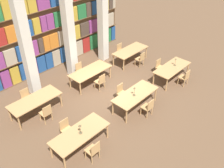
# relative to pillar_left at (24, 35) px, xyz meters

# --- Properties ---
(ground_plane) EXTENTS (40.00, 40.00, 0.00)m
(ground_plane) POSITION_rel_pillar_left_xyz_m (2.37, -2.78, -3.00)
(ground_plane) COLOR brown
(bookshelf_bank) EXTENTS (9.74, 0.35, 5.50)m
(bookshelf_bank) POSITION_rel_pillar_left_xyz_m (2.38, 1.42, -0.35)
(bookshelf_bank) COLOR brown
(bookshelf_bank) RESTS_ON ground_plane
(pillar_left) EXTENTS (0.44, 0.44, 6.00)m
(pillar_left) POSITION_rel_pillar_left_xyz_m (0.00, 0.00, 0.00)
(pillar_left) COLOR beige
(pillar_left) RESTS_ON ground_plane
(pillar_center) EXTENTS (0.44, 0.44, 6.00)m
(pillar_center) POSITION_rel_pillar_left_xyz_m (2.37, 0.00, 0.00)
(pillar_center) COLOR beige
(pillar_center) RESTS_ON ground_plane
(pillar_right) EXTENTS (0.44, 0.44, 6.00)m
(pillar_right) POSITION_rel_pillar_left_xyz_m (4.73, 0.00, 0.00)
(pillar_right) COLOR beige
(pillar_right) RESTS_ON ground_plane
(reading_table_0) EXTENTS (2.23, 0.93, 0.76)m
(reading_table_0) POSITION_rel_pillar_left_xyz_m (-0.76, -4.27, -2.32)
(reading_table_0) COLOR tan
(reading_table_0) RESTS_ON ground_plane
(chair_0) EXTENTS (0.42, 0.40, 0.87)m
(chair_0) POSITION_rel_pillar_left_xyz_m (-0.81, -5.02, -2.53)
(chair_0) COLOR tan
(chair_0) RESTS_ON ground_plane
(chair_1) EXTENTS (0.42, 0.40, 0.87)m
(chair_1) POSITION_rel_pillar_left_xyz_m (-0.81, -3.52, -2.53)
(chair_1) COLOR tan
(chair_1) RESTS_ON ground_plane
(desk_lamp_0) EXTENTS (0.14, 0.14, 0.41)m
(desk_lamp_0) POSITION_rel_pillar_left_xyz_m (-0.75, -4.30, -1.97)
(desk_lamp_0) COLOR brown
(desk_lamp_0) RESTS_ON reading_table_0
(reading_table_1) EXTENTS (2.23, 0.93, 0.76)m
(reading_table_1) POSITION_rel_pillar_left_xyz_m (2.44, -4.26, -2.32)
(reading_table_1) COLOR tan
(reading_table_1) RESTS_ON ground_plane
(chair_2) EXTENTS (0.42, 0.40, 0.87)m
(chair_2) POSITION_rel_pillar_left_xyz_m (2.40, -5.01, -2.53)
(chair_2) COLOR tan
(chair_2) RESTS_ON ground_plane
(chair_3) EXTENTS (0.42, 0.40, 0.87)m
(chair_3) POSITION_rel_pillar_left_xyz_m (2.40, -3.51, -2.53)
(chair_3) COLOR tan
(chair_3) RESTS_ON ground_plane
(desk_lamp_1) EXTENTS (0.14, 0.14, 0.42)m
(desk_lamp_1) POSITION_rel_pillar_left_xyz_m (2.32, -4.28, -1.96)
(desk_lamp_1) COLOR brown
(desk_lamp_1) RESTS_ON reading_table_1
(reading_table_2) EXTENTS (2.23, 0.93, 0.76)m
(reading_table_2) POSITION_rel_pillar_left_xyz_m (5.52, -4.21, -2.32)
(reading_table_2) COLOR tan
(reading_table_2) RESTS_ON ground_plane
(chair_4) EXTENTS (0.42, 0.40, 0.87)m
(chair_4) POSITION_rel_pillar_left_xyz_m (5.55, -4.96, -2.53)
(chair_4) COLOR tan
(chair_4) RESTS_ON ground_plane
(chair_5) EXTENTS (0.42, 0.40, 0.87)m
(chair_5) POSITION_rel_pillar_left_xyz_m (5.55, -3.46, -2.53)
(chair_5) COLOR tan
(chair_5) RESTS_ON ground_plane
(desk_lamp_2) EXTENTS (0.14, 0.14, 0.42)m
(desk_lamp_2) POSITION_rel_pillar_left_xyz_m (5.76, -4.20, -1.96)
(desk_lamp_2) COLOR brown
(desk_lamp_2) RESTS_ON reading_table_2
(reading_table_3) EXTENTS (2.23, 0.93, 0.76)m
(reading_table_3) POSITION_rel_pillar_left_xyz_m (-0.80, -1.40, -2.32)
(reading_table_3) COLOR tan
(reading_table_3) RESTS_ON ground_plane
(chair_6) EXTENTS (0.42, 0.40, 0.87)m
(chair_6) POSITION_rel_pillar_left_xyz_m (-0.80, -2.15, -2.53)
(chair_6) COLOR tan
(chair_6) RESTS_ON ground_plane
(chair_7) EXTENTS (0.42, 0.40, 0.87)m
(chair_7) POSITION_rel_pillar_left_xyz_m (-0.80, -0.65, -2.53)
(chair_7) COLOR tan
(chair_7) RESTS_ON ground_plane
(reading_table_4) EXTENTS (2.23, 0.93, 0.76)m
(reading_table_4) POSITION_rel_pillar_left_xyz_m (2.41, -1.39, -2.32)
(reading_table_4) COLOR tan
(reading_table_4) RESTS_ON ground_plane
(chair_8) EXTENTS (0.42, 0.40, 0.87)m
(chair_8) POSITION_rel_pillar_left_xyz_m (2.38, -2.14, -2.53)
(chair_8) COLOR tan
(chair_8) RESTS_ON ground_plane
(chair_9) EXTENTS (0.42, 0.40, 0.87)m
(chair_9) POSITION_rel_pillar_left_xyz_m (2.38, -0.63, -2.53)
(chair_9) COLOR tan
(chair_9) RESTS_ON ground_plane
(reading_table_5) EXTENTS (2.23, 0.93, 0.76)m
(reading_table_5) POSITION_rel_pillar_left_xyz_m (5.53, -1.42, -2.32)
(reading_table_5) COLOR tan
(reading_table_5) RESTS_ON ground_plane
(chair_10) EXTENTS (0.42, 0.40, 0.87)m
(chair_10) POSITION_rel_pillar_left_xyz_m (5.53, -2.17, -2.53)
(chair_10) COLOR tan
(chair_10) RESTS_ON ground_plane
(chair_11) EXTENTS (0.42, 0.40, 0.87)m
(chair_11) POSITION_rel_pillar_left_xyz_m (5.53, -0.67, -2.53)
(chair_11) COLOR tan
(chair_11) RESTS_ON ground_plane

